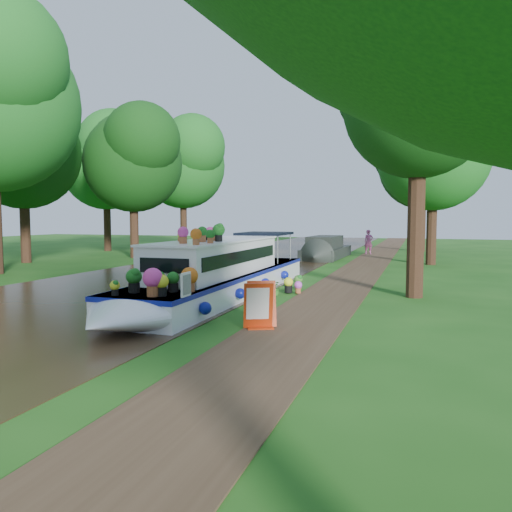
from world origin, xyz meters
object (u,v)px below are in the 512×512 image
(second_boat, at_px, (325,250))
(pedestrian_pink, at_px, (369,242))
(plant_boat, at_px, (217,272))
(sandwich_board, at_px, (260,307))

(second_boat, distance_m, pedestrian_pink, 4.93)
(plant_boat, bearing_deg, pedestrian_pink, 82.45)
(pedestrian_pink, bearing_deg, second_boat, -137.94)
(second_boat, relative_size, sandwich_board, 6.76)
(pedestrian_pink, bearing_deg, plant_boat, -118.29)
(plant_boat, xyz_separation_m, second_boat, (0.50, 16.36, -0.28))
(sandwich_board, bearing_deg, pedestrian_pink, 65.57)
(plant_boat, distance_m, second_boat, 16.37)
(plant_boat, distance_m, sandwich_board, 4.73)
(sandwich_board, distance_m, pedestrian_pink, 24.60)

